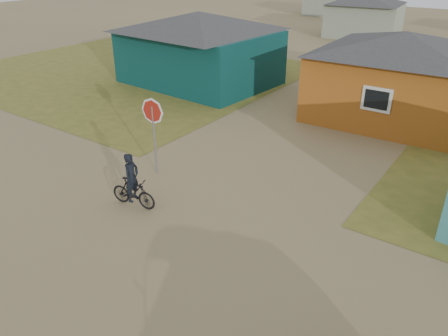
{
  "coord_description": "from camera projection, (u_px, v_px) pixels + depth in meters",
  "views": [
    {
      "loc": [
        7.22,
        -6.34,
        7.04
      ],
      "look_at": [
        0.63,
        3.0,
        1.3
      ],
      "focal_mm": 35.0,
      "sensor_mm": 36.0,
      "label": 1
    }
  ],
  "objects": [
    {
      "name": "cyclist",
      "position": [
        133.0,
        188.0,
        13.1
      ],
      "size": [
        1.59,
        0.67,
        1.74
      ],
      "color": "black",
      "rests_on": "ground"
    },
    {
      "name": "house_yellow",
      "position": [
        399.0,
        75.0,
        19.54
      ],
      "size": [
        7.72,
        6.76,
        3.9
      ],
      "color": "#AA5B1A",
      "rests_on": "ground"
    },
    {
      "name": "house_teal",
      "position": [
        199.0,
        47.0,
        24.82
      ],
      "size": [
        8.93,
        7.08,
        4.0
      ],
      "color": "#093433",
      "rests_on": "ground"
    },
    {
      "name": "ground",
      "position": [
        139.0,
        247.0,
        11.51
      ],
      "size": [
        120.0,
        120.0,
        0.0
      ],
      "primitive_type": "plane",
      "color": "#968056"
    },
    {
      "name": "grass_nw",
      "position": [
        128.0,
        71.0,
        28.21
      ],
      "size": [
        20.0,
        18.0,
        0.0
      ],
      "primitive_type": "cube",
      "color": "olive",
      "rests_on": "ground"
    },
    {
      "name": "stop_sign",
      "position": [
        153.0,
        120.0,
        14.48
      ],
      "size": [
        0.86,
        0.32,
        2.72
      ],
      "color": "gray",
      "rests_on": "ground"
    },
    {
      "name": "house_pale_west",
      "position": [
        365.0,
        15.0,
        38.59
      ],
      "size": [
        7.04,
        6.15,
        3.6
      ],
      "color": "gray",
      "rests_on": "ground"
    }
  ]
}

